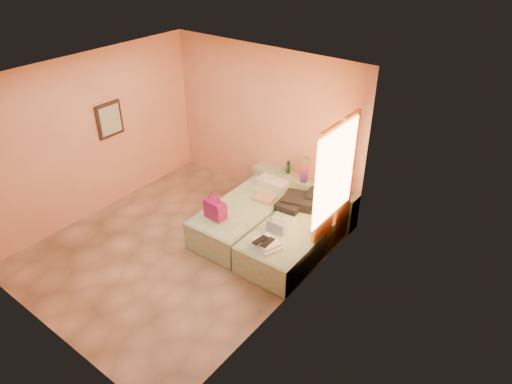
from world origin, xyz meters
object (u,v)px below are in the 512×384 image
(headboard_ledge, at_px, (303,196))
(bed_left, at_px, (246,217))
(water_bottle, at_px, (288,167))
(blue_handbag, at_px, (277,227))
(bed_right, at_px, (295,238))
(magenta_handbag, at_px, (215,209))
(flower_vase, at_px, (345,190))
(towel_stack, at_px, (267,245))
(green_book, at_px, (326,185))

(headboard_ledge, distance_m, bed_left, 1.15)
(water_bottle, relative_size, blue_handbag, 0.78)
(bed_left, xyz_separation_m, bed_right, (1.00, 0.00, 0.00))
(bed_right, height_order, magenta_handbag, magenta_handbag)
(headboard_ledge, height_order, flower_vase, flower_vase)
(bed_right, distance_m, magenta_handbag, 1.34)
(water_bottle, height_order, blue_handbag, water_bottle)
(bed_right, relative_size, water_bottle, 8.62)
(headboard_ledge, xyz_separation_m, magenta_handbag, (-0.61, -1.64, 0.34))
(bed_right, xyz_separation_m, towel_stack, (-0.02, -0.72, 0.30))
(bed_left, distance_m, flower_vase, 1.72)
(green_book, xyz_separation_m, flower_vase, (0.43, -0.13, 0.10))
(headboard_ledge, xyz_separation_m, bed_left, (-0.47, -1.05, -0.08))
(water_bottle, height_order, flower_vase, water_bottle)
(bed_right, bearing_deg, flower_vase, 71.94)
(bed_left, xyz_separation_m, water_bottle, (0.11, 1.09, 0.52))
(blue_handbag, relative_size, towel_stack, 0.85)
(water_bottle, distance_m, flower_vase, 1.19)
(flower_vase, bearing_deg, blue_handbag, -108.09)
(bed_left, distance_m, water_bottle, 1.22)
(bed_right, distance_m, water_bottle, 1.50)
(bed_left, bearing_deg, towel_stack, -37.97)
(magenta_handbag, height_order, blue_handbag, magenta_handbag)
(flower_vase, bearing_deg, green_book, 163.67)
(magenta_handbag, height_order, towel_stack, magenta_handbag)
(bed_right, xyz_separation_m, blue_handbag, (-0.14, -0.32, 0.35))
(bed_right, xyz_separation_m, flower_vase, (0.29, 1.00, 0.52))
(bed_right, height_order, towel_stack, towel_stack)
(green_book, height_order, blue_handbag, blue_handbag)
(headboard_ledge, height_order, blue_handbag, blue_handbag)
(flower_vase, distance_m, towel_stack, 1.76)
(towel_stack, bearing_deg, green_book, 93.46)
(headboard_ledge, distance_m, bed_right, 1.18)
(headboard_ledge, distance_m, magenta_handbag, 1.78)
(blue_handbag, height_order, towel_stack, blue_handbag)
(bed_right, bearing_deg, green_book, 95.00)
(water_bottle, distance_m, magenta_handbag, 1.71)
(headboard_ledge, relative_size, water_bottle, 8.83)
(flower_vase, relative_size, magenta_handbag, 0.67)
(bed_left, distance_m, magenta_handbag, 0.73)
(blue_handbag, xyz_separation_m, towel_stack, (0.12, -0.40, -0.05))
(green_book, bearing_deg, bed_right, -105.75)
(blue_handbag, bearing_deg, green_book, 87.14)
(bed_right, xyz_separation_m, magenta_handbag, (-1.13, -0.59, 0.41))
(headboard_ledge, bearing_deg, flower_vase, -3.31)
(towel_stack, bearing_deg, magenta_handbag, 173.41)
(bed_right, relative_size, flower_vase, 8.69)
(green_book, height_order, towel_stack, green_book)
(towel_stack, bearing_deg, bed_left, 143.70)
(headboard_ledge, xyz_separation_m, water_bottle, (-0.36, 0.04, 0.44))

